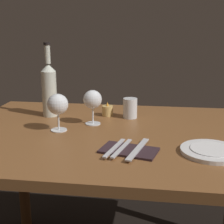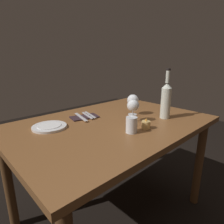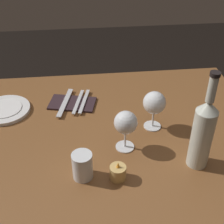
{
  "view_description": "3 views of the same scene",
  "coord_description": "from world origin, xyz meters",
  "px_view_note": "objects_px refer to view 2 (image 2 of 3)",
  "views": [
    {
      "loc": [
        0.16,
        -1.22,
        1.16
      ],
      "look_at": [
        -0.0,
        -0.03,
        0.83
      ],
      "focal_mm": 51.58,
      "sensor_mm": 36.0,
      "label": 1
    },
    {
      "loc": [
        0.82,
        0.87,
        1.15
      ],
      "look_at": [
        -0.01,
        -0.01,
        0.8
      ],
      "focal_mm": 30.5,
      "sensor_mm": 36.0,
      "label": 2
    },
    {
      "loc": [
        0.03,
        0.92,
        1.5
      ],
      "look_at": [
        -0.07,
        0.01,
        0.84
      ],
      "focal_mm": 50.89,
      "sensor_mm": 36.0,
      "label": 3
    }
  ],
  "objects_px": {
    "wine_bottle": "(166,100)",
    "fork_inner": "(87,115)",
    "water_tumbler": "(131,125)",
    "table_knife": "(81,117)",
    "wine_glass_right": "(133,101)",
    "dinner_plate": "(49,127)",
    "votive_candle": "(146,125)",
    "fork_outer": "(90,115)",
    "wine_glass_left": "(133,106)",
    "folded_napkin": "(85,117)"
  },
  "relations": [
    {
      "from": "wine_bottle",
      "to": "votive_candle",
      "type": "relative_size",
      "value": 5.1
    },
    {
      "from": "wine_bottle",
      "to": "dinner_plate",
      "type": "height_order",
      "value": "wine_bottle"
    },
    {
      "from": "wine_glass_right",
      "to": "water_tumbler",
      "type": "xyz_separation_m",
      "value": [
        0.27,
        0.23,
        -0.06
      ]
    },
    {
      "from": "wine_glass_right",
      "to": "table_knife",
      "type": "distance_m",
      "value": 0.39
    },
    {
      "from": "dinner_plate",
      "to": "folded_napkin",
      "type": "distance_m",
      "value": 0.28
    },
    {
      "from": "table_knife",
      "to": "wine_glass_right",
      "type": "bearing_deg",
      "value": 150.81
    },
    {
      "from": "wine_glass_left",
      "to": "fork_inner",
      "type": "relative_size",
      "value": 0.84
    },
    {
      "from": "wine_glass_right",
      "to": "dinner_plate",
      "type": "xyz_separation_m",
      "value": [
        0.58,
        -0.16,
        -0.1
      ]
    },
    {
      "from": "wine_glass_left",
      "to": "dinner_plate",
      "type": "relative_size",
      "value": 0.73
    },
    {
      "from": "folded_napkin",
      "to": "fork_outer",
      "type": "relative_size",
      "value": 1.18
    },
    {
      "from": "wine_bottle",
      "to": "fork_inner",
      "type": "relative_size",
      "value": 1.92
    },
    {
      "from": "folded_napkin",
      "to": "fork_outer",
      "type": "distance_m",
      "value": 0.05
    },
    {
      "from": "folded_napkin",
      "to": "table_knife",
      "type": "distance_m",
      "value": 0.03
    },
    {
      "from": "wine_bottle",
      "to": "dinner_plate",
      "type": "bearing_deg",
      "value": -28.52
    },
    {
      "from": "wine_glass_left",
      "to": "dinner_plate",
      "type": "bearing_deg",
      "value": -30.42
    },
    {
      "from": "dinner_plate",
      "to": "folded_napkin",
      "type": "bearing_deg",
      "value": -175.22
    },
    {
      "from": "folded_napkin",
      "to": "fork_outer",
      "type": "height_order",
      "value": "fork_outer"
    },
    {
      "from": "water_tumbler",
      "to": "dinner_plate",
      "type": "relative_size",
      "value": 0.45
    },
    {
      "from": "wine_glass_right",
      "to": "fork_inner",
      "type": "relative_size",
      "value": 0.86
    },
    {
      "from": "wine_glass_left",
      "to": "fork_outer",
      "type": "distance_m",
      "value": 0.33
    },
    {
      "from": "wine_glass_right",
      "to": "table_knife",
      "type": "bearing_deg",
      "value": -29.19
    },
    {
      "from": "wine_glass_left",
      "to": "votive_candle",
      "type": "height_order",
      "value": "wine_glass_left"
    },
    {
      "from": "wine_glass_left",
      "to": "dinner_plate",
      "type": "distance_m",
      "value": 0.54
    },
    {
      "from": "wine_bottle",
      "to": "wine_glass_right",
      "type": "bearing_deg",
      "value": -63.22
    },
    {
      "from": "wine_glass_right",
      "to": "fork_outer",
      "type": "xyz_separation_m",
      "value": [
        0.25,
        -0.19,
        -0.1
      ]
    },
    {
      "from": "folded_napkin",
      "to": "table_knife",
      "type": "xyz_separation_m",
      "value": [
        0.03,
        -0.0,
        0.01
      ]
    },
    {
      "from": "wine_glass_left",
      "to": "table_knife",
      "type": "height_order",
      "value": "wine_glass_left"
    },
    {
      "from": "fork_outer",
      "to": "fork_inner",
      "type": "bearing_deg",
      "value": 0.0
    },
    {
      "from": "water_tumbler",
      "to": "table_knife",
      "type": "distance_m",
      "value": 0.42
    },
    {
      "from": "fork_outer",
      "to": "water_tumbler",
      "type": "bearing_deg",
      "value": 87.4
    },
    {
      "from": "dinner_plate",
      "to": "fork_inner",
      "type": "bearing_deg",
      "value": -175.62
    },
    {
      "from": "wine_glass_right",
      "to": "fork_inner",
      "type": "height_order",
      "value": "wine_glass_right"
    },
    {
      "from": "fork_inner",
      "to": "wine_glass_right",
      "type": "bearing_deg",
      "value": 146.22
    },
    {
      "from": "wine_bottle",
      "to": "votive_candle",
      "type": "height_order",
      "value": "wine_bottle"
    },
    {
      "from": "wine_bottle",
      "to": "wine_glass_left",
      "type": "bearing_deg",
      "value": -24.44
    },
    {
      "from": "fork_inner",
      "to": "wine_bottle",
      "type": "bearing_deg",
      "value": 134.21
    },
    {
      "from": "wine_bottle",
      "to": "table_knife",
      "type": "height_order",
      "value": "wine_bottle"
    },
    {
      "from": "wine_glass_left",
      "to": "folded_napkin",
      "type": "bearing_deg",
      "value": -57.92
    },
    {
      "from": "fork_inner",
      "to": "fork_outer",
      "type": "xyz_separation_m",
      "value": [
        -0.03,
        0.0,
        0.0
      ]
    },
    {
      "from": "folded_napkin",
      "to": "fork_inner",
      "type": "relative_size",
      "value": 1.18
    },
    {
      "from": "wine_bottle",
      "to": "votive_candle",
      "type": "bearing_deg",
      "value": 8.07
    },
    {
      "from": "wine_glass_right",
      "to": "fork_outer",
      "type": "relative_size",
      "value": 0.86
    },
    {
      "from": "votive_candle",
      "to": "fork_outer",
      "type": "relative_size",
      "value": 0.38
    },
    {
      "from": "water_tumbler",
      "to": "fork_inner",
      "type": "relative_size",
      "value": 0.51
    },
    {
      "from": "fork_outer",
      "to": "wine_bottle",
      "type": "bearing_deg",
      "value": 132.28
    },
    {
      "from": "fork_inner",
      "to": "table_knife",
      "type": "bearing_deg",
      "value": 0.0
    },
    {
      "from": "water_tumbler",
      "to": "table_knife",
      "type": "relative_size",
      "value": 0.44
    },
    {
      "from": "wine_bottle",
      "to": "fork_inner",
      "type": "height_order",
      "value": "wine_bottle"
    },
    {
      "from": "dinner_plate",
      "to": "fork_outer",
      "type": "distance_m",
      "value": 0.33
    },
    {
      "from": "wine_glass_left",
      "to": "votive_candle",
      "type": "xyz_separation_m",
      "value": [
        0.04,
        0.14,
        -0.08
      ]
    }
  ]
}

